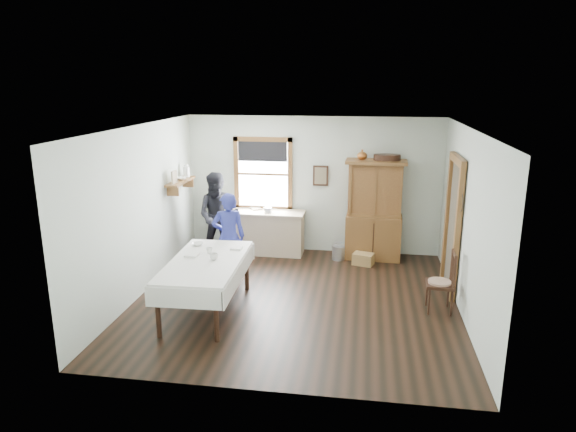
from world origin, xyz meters
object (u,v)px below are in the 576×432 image
(china_hutch, at_px, (374,210))
(wicker_basket, at_px, (363,259))
(work_counter, at_px, (267,232))
(dining_table, at_px, (207,286))
(woman_blue, at_px, (229,240))
(pail, at_px, (339,252))
(spindle_chair, at_px, (440,281))
(figure_dark, at_px, (219,219))

(china_hutch, bearing_deg, wicker_basket, -111.06)
(work_counter, relative_size, wicker_basket, 4.05)
(dining_table, relative_size, wicker_basket, 5.44)
(china_hutch, xyz_separation_m, woman_blue, (-2.47, -1.50, -0.25))
(dining_table, distance_m, pail, 3.19)
(china_hutch, relative_size, spindle_chair, 2.04)
(pail, distance_m, woman_blue, 2.32)
(pail, height_order, figure_dark, figure_dark)
(china_hutch, distance_m, wicker_basket, 0.96)
(work_counter, xyz_separation_m, wicker_basket, (1.93, -0.40, -0.32))
(wicker_basket, relative_size, figure_dark, 0.24)
(spindle_chair, relative_size, pail, 3.44)
(work_counter, xyz_separation_m, dining_table, (-0.37, -2.78, -0.03))
(spindle_chair, xyz_separation_m, figure_dark, (-3.92, 1.83, 0.31))
(work_counter, bearing_deg, spindle_chair, -35.59)
(work_counter, xyz_separation_m, figure_dark, (-0.86, -0.41, 0.35))
(pail, xyz_separation_m, wicker_basket, (0.47, -0.22, -0.03))
(pail, xyz_separation_m, figure_dark, (-2.31, -0.24, 0.64))
(dining_table, bearing_deg, work_counter, 82.37)
(work_counter, relative_size, spindle_chair, 1.59)
(wicker_basket, xyz_separation_m, figure_dark, (-2.78, -0.02, 0.67))
(spindle_chair, height_order, wicker_basket, spindle_chair)
(china_hutch, xyz_separation_m, figure_dark, (-2.96, -0.42, -0.18))
(pail, relative_size, woman_blue, 0.19)
(wicker_basket, bearing_deg, spindle_chair, -58.39)
(figure_dark, bearing_deg, china_hutch, 3.71)
(spindle_chair, bearing_deg, pail, 131.30)
(work_counter, bearing_deg, woman_blue, -103.13)
(china_hutch, bearing_deg, figure_dark, -169.80)
(dining_table, relative_size, spindle_chair, 2.14)
(china_hutch, relative_size, pail, 7.02)
(dining_table, distance_m, wicker_basket, 3.32)
(work_counter, height_order, wicker_basket, work_counter)
(wicker_basket, bearing_deg, china_hutch, 66.79)
(china_hutch, height_order, spindle_chair, china_hutch)
(dining_table, relative_size, pail, 7.35)
(spindle_chair, distance_m, pail, 2.65)
(work_counter, distance_m, spindle_chair, 3.80)
(work_counter, distance_m, woman_blue, 1.57)
(dining_table, distance_m, spindle_chair, 3.48)
(dining_table, bearing_deg, china_hutch, 48.42)
(china_hutch, bearing_deg, woman_blue, -146.51)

